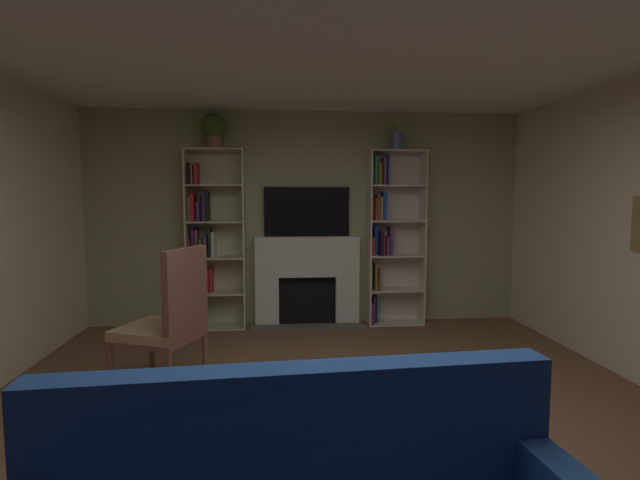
% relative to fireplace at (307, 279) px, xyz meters
% --- Properties ---
extents(ground_plane, '(7.82, 7.82, 0.00)m').
position_rel_fireplace_xyz_m(ground_plane, '(0.00, -3.15, -0.58)').
color(ground_plane, brown).
extents(wall_back_accent, '(5.54, 0.06, 2.67)m').
position_rel_fireplace_xyz_m(wall_back_accent, '(0.00, 0.13, 0.75)').
color(wall_back_accent, tan).
rests_on(wall_back_accent, ground_plane).
extents(ceiling, '(5.54, 6.64, 0.06)m').
position_rel_fireplace_xyz_m(ceiling, '(0.00, -3.15, 2.12)').
color(ceiling, white).
rests_on(ceiling, wall_back_accent).
extents(fireplace, '(1.40, 0.50, 1.11)m').
position_rel_fireplace_xyz_m(fireplace, '(0.00, 0.00, 0.00)').
color(fireplace, white).
rests_on(fireplace, ground_plane).
extents(tv, '(1.06, 0.06, 0.62)m').
position_rel_fireplace_xyz_m(tv, '(0.00, 0.07, 0.84)').
color(tv, black).
rests_on(tv, fireplace).
extents(bookshelf_left, '(0.70, 0.34, 2.18)m').
position_rel_fireplace_xyz_m(bookshelf_left, '(-1.19, -0.02, 0.46)').
color(bookshelf_left, beige).
rests_on(bookshelf_left, ground_plane).
extents(bookshelf_right, '(0.70, 0.32, 2.18)m').
position_rel_fireplace_xyz_m(bookshelf_right, '(1.02, -0.01, 0.54)').
color(bookshelf_right, silver).
rests_on(bookshelf_right, ground_plane).
extents(potted_plant, '(0.31, 0.31, 0.42)m').
position_rel_fireplace_xyz_m(potted_plant, '(-1.11, -0.05, 1.83)').
color(potted_plant, '#9B6B4F').
rests_on(potted_plant, bookshelf_left).
extents(vase_with_flowers, '(0.15, 0.15, 0.37)m').
position_rel_fireplace_xyz_m(vase_with_flowers, '(1.11, -0.05, 1.71)').
color(vase_with_flowers, slate).
rests_on(vase_with_flowers, bookshelf_right).
extents(armchair, '(0.77, 0.77, 1.20)m').
position_rel_fireplace_xyz_m(armchair, '(-1.28, -1.98, 0.01)').
color(armchair, brown).
rests_on(armchair, ground_plane).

